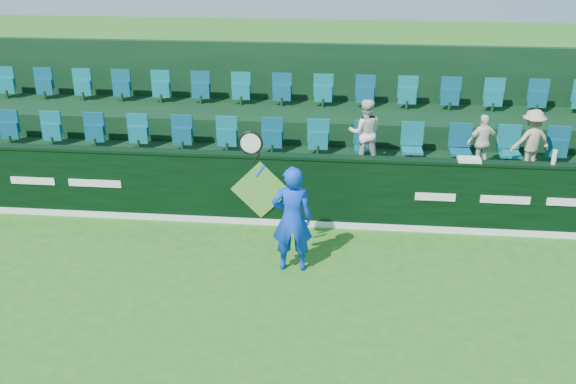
# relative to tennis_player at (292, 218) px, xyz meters

# --- Properties ---
(ground) EXTENTS (60.00, 60.00, 0.00)m
(ground) POSITION_rel_tennis_player_xyz_m (-0.71, -2.37, -0.89)
(ground) COLOR #256518
(ground) RESTS_ON ground
(sponsor_hoarding) EXTENTS (16.00, 0.25, 1.35)m
(sponsor_hoarding) POSITION_rel_tennis_player_xyz_m (-0.70, 1.63, -0.22)
(sponsor_hoarding) COLOR black
(sponsor_hoarding) RESTS_ON ground
(stand_tier_front) EXTENTS (16.00, 2.00, 0.80)m
(stand_tier_front) POSITION_rel_tennis_player_xyz_m (-0.71, 2.73, -0.49)
(stand_tier_front) COLOR black
(stand_tier_front) RESTS_ON ground
(stand_tier_back) EXTENTS (16.00, 1.80, 1.30)m
(stand_tier_back) POSITION_rel_tennis_player_xyz_m (-0.71, 4.63, -0.24)
(stand_tier_back) COLOR black
(stand_tier_back) RESTS_ON ground
(stand_rear) EXTENTS (16.00, 4.10, 2.60)m
(stand_rear) POSITION_rel_tennis_player_xyz_m (-0.71, 5.08, 0.32)
(stand_rear) COLOR black
(stand_rear) RESTS_ON ground
(seat_row_front) EXTENTS (13.50, 0.50, 0.60)m
(seat_row_front) POSITION_rel_tennis_player_xyz_m (-0.71, 3.13, 0.21)
(seat_row_front) COLOR #0D6874
(seat_row_front) RESTS_ON stand_tier_front
(seat_row_back) EXTENTS (13.50, 0.50, 0.60)m
(seat_row_back) POSITION_rel_tennis_player_xyz_m (-0.71, 4.93, 0.71)
(seat_row_back) COLOR #0D6874
(seat_row_back) RESTS_ON stand_tier_back
(tennis_player) EXTENTS (1.21, 0.47, 2.41)m
(tennis_player) POSITION_rel_tennis_player_xyz_m (0.00, 0.00, 0.00)
(tennis_player) COLOR blue
(tennis_player) RESTS_ON ground
(spectator_left) EXTENTS (0.67, 0.54, 1.30)m
(spectator_left) POSITION_rel_tennis_player_xyz_m (1.14, 2.75, 0.56)
(spectator_left) COLOR white
(spectator_left) RESTS_ON stand_tier_front
(spectator_middle) EXTENTS (0.67, 0.42, 1.06)m
(spectator_middle) POSITION_rel_tennis_player_xyz_m (3.35, 2.75, 0.44)
(spectator_middle) COLOR white
(spectator_middle) RESTS_ON stand_tier_front
(spectator_right) EXTENTS (0.86, 0.64, 1.19)m
(spectator_right) POSITION_rel_tennis_player_xyz_m (4.23, 2.75, 0.50)
(spectator_right) COLOR tan
(spectator_right) RESTS_ON stand_tier_front
(towel) EXTENTS (0.38, 0.25, 0.06)m
(towel) POSITION_rel_tennis_player_xyz_m (2.92, 1.63, 0.49)
(towel) COLOR silver
(towel) RESTS_ON sponsor_hoarding
(drinks_bottle) EXTENTS (0.08, 0.08, 0.25)m
(drinks_bottle) POSITION_rel_tennis_player_xyz_m (4.33, 1.63, 0.58)
(drinks_bottle) COLOR silver
(drinks_bottle) RESTS_ON sponsor_hoarding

